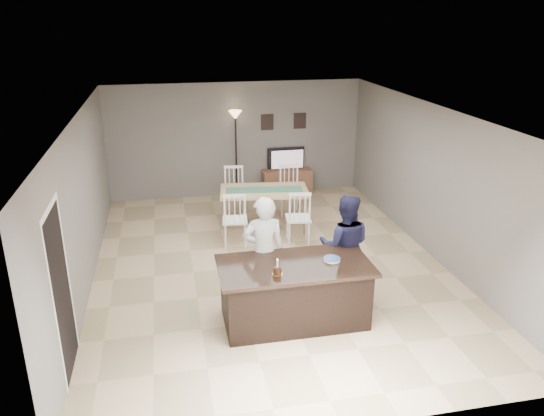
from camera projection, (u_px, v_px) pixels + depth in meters
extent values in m
plane|color=tan|center=(269.00, 265.00, 9.37)|extent=(8.00, 8.00, 0.00)
plane|color=slate|center=(236.00, 140.00, 12.57)|extent=(6.00, 0.00, 6.00)
plane|color=slate|center=(349.00, 321.00, 5.23)|extent=(6.00, 0.00, 6.00)
plane|color=slate|center=(83.00, 205.00, 8.33)|extent=(0.00, 8.00, 8.00)
plane|color=slate|center=(434.00, 182.00, 9.47)|extent=(0.00, 8.00, 8.00)
plane|color=white|center=(269.00, 113.00, 8.43)|extent=(8.00, 8.00, 0.00)
cube|color=black|center=(294.00, 294.00, 7.57)|extent=(2.00, 1.00, 0.85)
cube|color=black|center=(295.00, 266.00, 7.41)|extent=(2.15, 1.10, 0.05)
cube|color=brown|center=(287.00, 182.00, 12.95)|extent=(1.20, 0.40, 0.60)
imported|color=black|center=(287.00, 159.00, 12.82)|extent=(0.91, 0.12, 0.53)
plane|color=orange|center=(287.00, 159.00, 12.74)|extent=(0.78, 0.00, 0.78)
cube|color=black|center=(267.00, 122.00, 12.55)|extent=(0.30, 0.02, 0.38)
cube|color=black|center=(300.00, 121.00, 12.70)|extent=(0.30, 0.02, 0.38)
plane|color=black|center=(62.00, 294.00, 6.33)|extent=(0.00, 2.10, 2.10)
plane|color=white|center=(49.00, 208.00, 5.95)|extent=(0.00, 1.02, 1.02)
imported|color=silver|center=(264.00, 252.00, 7.86)|extent=(0.64, 0.42, 1.73)
imported|color=#181835|center=(345.00, 246.00, 8.17)|extent=(0.96, 0.85, 1.65)
cylinder|color=gold|center=(277.00, 274.00, 7.12)|extent=(0.15, 0.15, 0.00)
cylinder|color=#3B1E10|center=(277.00, 271.00, 7.10)|extent=(0.11, 0.11, 0.10)
cylinder|color=white|center=(277.00, 264.00, 7.06)|extent=(0.02, 0.02, 0.11)
sphere|color=#FFBF4C|center=(277.00, 259.00, 7.04)|extent=(0.02, 0.02, 0.02)
cylinder|color=white|center=(332.00, 260.00, 7.51)|extent=(0.24, 0.24, 0.01)
cylinder|color=white|center=(332.00, 259.00, 7.50)|extent=(0.24, 0.24, 0.01)
cylinder|color=white|center=(332.00, 259.00, 7.50)|extent=(0.24, 0.24, 0.01)
cylinder|color=#2F4E90|center=(332.00, 258.00, 7.50)|extent=(0.24, 0.24, 0.00)
cube|color=tan|center=(264.00, 191.00, 10.71)|extent=(1.87, 1.21, 0.04)
cylinder|color=tan|center=(225.00, 218.00, 10.42)|extent=(0.07, 0.07, 0.78)
cylinder|color=tan|center=(300.00, 202.00, 11.29)|extent=(0.07, 0.07, 0.78)
cube|color=#3B6A4F|center=(264.00, 190.00, 10.70)|extent=(1.58, 0.58, 0.01)
cube|color=white|center=(235.00, 220.00, 10.06)|extent=(0.52, 0.50, 0.04)
cylinder|color=white|center=(225.00, 236.00, 9.97)|extent=(0.04, 0.04, 0.47)
cylinder|color=white|center=(245.00, 229.00, 10.32)|extent=(0.04, 0.04, 0.47)
cube|color=white|center=(234.00, 196.00, 9.68)|extent=(0.42, 0.09, 0.06)
cube|color=white|center=(298.00, 218.00, 10.14)|extent=(0.52, 0.50, 0.04)
cylinder|color=white|center=(289.00, 235.00, 10.05)|extent=(0.04, 0.04, 0.47)
cylinder|color=white|center=(306.00, 227.00, 10.41)|extent=(0.04, 0.04, 0.47)
cube|color=white|center=(300.00, 194.00, 9.76)|extent=(0.42, 0.09, 0.06)
cube|color=white|center=(234.00, 194.00, 11.50)|extent=(0.52, 0.50, 0.04)
cylinder|color=white|center=(243.00, 202.00, 11.77)|extent=(0.04, 0.04, 0.47)
cylinder|color=white|center=(226.00, 208.00, 11.41)|extent=(0.04, 0.04, 0.47)
cube|color=white|center=(234.00, 167.00, 11.49)|extent=(0.42, 0.09, 0.06)
cube|color=white|center=(290.00, 192.00, 11.58)|extent=(0.52, 0.50, 0.04)
cylinder|color=white|center=(297.00, 201.00, 11.85)|extent=(0.04, 0.04, 0.47)
cylinder|color=white|center=(282.00, 207.00, 11.50)|extent=(0.04, 0.04, 0.47)
cube|color=white|center=(289.00, 166.00, 11.58)|extent=(0.42, 0.09, 0.06)
cylinder|color=black|center=(237.00, 196.00, 12.84)|extent=(0.31, 0.31, 0.03)
cylinder|color=black|center=(236.00, 157.00, 12.50)|extent=(0.04, 0.04, 1.91)
cone|color=#FFCD8C|center=(235.00, 115.00, 12.15)|extent=(0.31, 0.31, 0.20)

